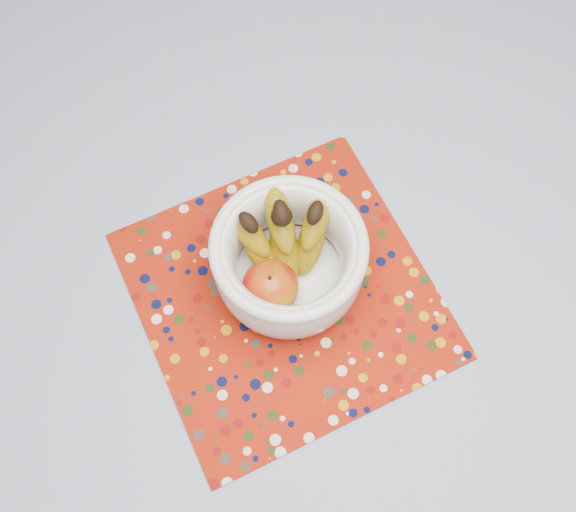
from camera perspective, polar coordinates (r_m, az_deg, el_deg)
The scene contains 4 objects.
table at distance 1.01m, azimuth 4.70°, elevation -6.20°, with size 1.20×1.20×0.75m.
tablecloth at distance 0.93m, azimuth 5.08°, elevation -4.75°, with size 1.32×1.32×0.01m, color #6678AB.
placemat at distance 0.93m, azimuth -0.27°, elevation -3.30°, with size 0.38×0.38×0.00m, color maroon.
fruit_bowl at distance 0.87m, azimuth -0.10°, elevation 0.15°, with size 0.21×0.20×0.15m.
Camera 1 is at (-0.13, -0.27, 1.64)m, focal length 42.00 mm.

